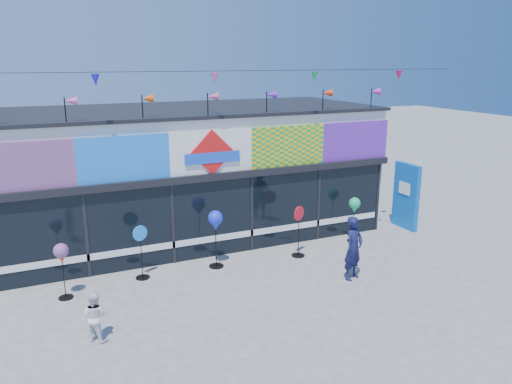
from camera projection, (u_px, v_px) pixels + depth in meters
ground at (263, 306)px, 11.66m from camera, size 80.00×80.00×0.00m
kite_shop at (187, 171)px, 16.37m from camera, size 16.00×5.70×5.31m
blue_sign at (406, 196)px, 16.86m from camera, size 0.21×1.12×2.23m
spinner_0 at (61, 255)px, 11.78m from camera, size 0.36×0.36×1.40m
spinner_1 at (141, 251)px, 12.98m from camera, size 0.40×0.37×1.46m
spinner_2 at (215, 222)px, 13.57m from camera, size 0.41×0.41×1.63m
spinner_3 at (299, 230)px, 14.46m from camera, size 0.40×0.39×1.52m
spinner_4 at (354, 206)px, 15.56m from camera, size 0.36×0.36×1.44m
adult_man at (354, 248)px, 12.95m from camera, size 0.73×0.61×1.70m
child at (95, 316)px, 10.14m from camera, size 0.57×0.57×1.06m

